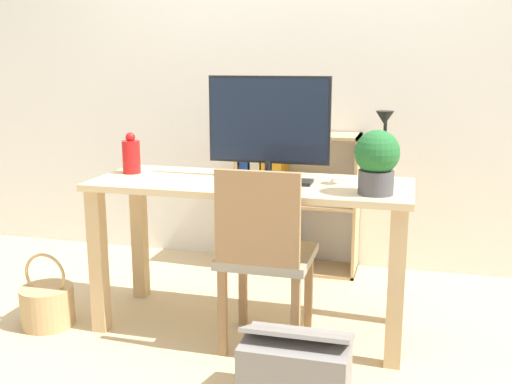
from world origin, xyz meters
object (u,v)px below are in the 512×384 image
object	(u,v)px
bookshelf	(277,207)
storage_box	(296,373)
keyboard	(268,181)
vase	(131,155)
potted_plant	(377,160)
monitor	(269,124)
basket	(47,304)
chair	(264,252)
desk_lamp	(384,140)

from	to	relation	value
bookshelf	storage_box	size ratio (longest dim) A/B	2.12
keyboard	vase	world-z (taller)	vase
potted_plant	bookshelf	world-z (taller)	potted_plant
monitor	potted_plant	world-z (taller)	monitor
vase	basket	world-z (taller)	vase
keyboard	potted_plant	distance (m)	0.53
monitor	chair	size ratio (longest dim) A/B	0.70
vase	desk_lamp	size ratio (longest dim) A/B	0.61
vase	potted_plant	xyz separation A→B (m)	(1.21, -0.18, 0.06)
storage_box	monitor	bearing A→B (deg)	110.95
keyboard	storage_box	size ratio (longest dim) A/B	1.03
desk_lamp	chair	world-z (taller)	desk_lamp
potted_plant	bookshelf	bearing A→B (deg)	122.74
vase	chair	bearing A→B (deg)	-19.10
storage_box	basket	bearing A→B (deg)	162.89
desk_lamp	basket	size ratio (longest dim) A/B	0.91
potted_plant	basket	size ratio (longest dim) A/B	0.73
potted_plant	keyboard	bearing A→B (deg)	165.68
vase	keyboard	bearing A→B (deg)	-4.01
basket	bookshelf	bearing A→B (deg)	51.14
vase	chair	size ratio (longest dim) A/B	0.24
keyboard	vase	size ratio (longest dim) A/B	2.02
vase	storage_box	world-z (taller)	vase
bookshelf	storage_box	distance (m)	1.60
potted_plant	bookshelf	size ratio (longest dim) A/B	0.32
keyboard	storage_box	bearing A→B (deg)	-67.60
storage_box	keyboard	bearing A→B (deg)	112.40
vase	storage_box	xyz separation A→B (m)	(0.97, -0.69, -0.67)
monitor	desk_lamp	bearing A→B (deg)	-3.40
monitor	bookshelf	size ratio (longest dim) A/B	0.69
bookshelf	monitor	bearing A→B (deg)	-80.57
desk_lamp	basket	bearing A→B (deg)	-168.76
bookshelf	storage_box	bearing A→B (deg)	-74.75
vase	chair	xyz separation A→B (m)	(0.74, -0.26, -0.36)
keyboard	basket	size ratio (longest dim) A/B	1.11
chair	storage_box	xyz separation A→B (m)	(0.23, -0.43, -0.31)
desk_lamp	basket	xyz separation A→B (m)	(-1.57, -0.31, -0.82)
keyboard	monitor	bearing A→B (deg)	101.52
keyboard	desk_lamp	distance (m)	0.56
potted_plant	chair	size ratio (longest dim) A/B	0.32
bookshelf	storage_box	xyz separation A→B (m)	(0.42, -1.52, -0.24)
keyboard	desk_lamp	xyz separation A→B (m)	(0.51, 0.07, 0.20)
monitor	vase	world-z (taller)	monitor
potted_plant	bookshelf	xyz separation A→B (m)	(-0.65, 1.01, -0.48)
basket	keyboard	bearing A→B (deg)	12.73
basket	monitor	bearing A→B (deg)	18.42
desk_lamp	chair	xyz separation A→B (m)	(-0.48, -0.28, -0.47)
bookshelf	vase	bearing A→B (deg)	-123.87
bookshelf	basket	size ratio (longest dim) A/B	2.30
vase	desk_lamp	world-z (taller)	desk_lamp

